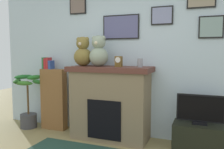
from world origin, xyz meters
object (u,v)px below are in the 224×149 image
object	(u,v)px
potted_plant	(28,105)
teddy_bear_grey	(99,52)
mantel_clock	(119,61)
bookshelf	(54,97)
television	(200,110)
teddy_bear_tan	(83,53)
candle_jar	(140,63)
fireplace	(110,103)
tv_stand	(199,138)

from	to	relation	value
potted_plant	teddy_bear_grey	distance (m)	1.77
potted_plant	mantel_clock	world-z (taller)	mantel_clock
bookshelf	potted_plant	distance (m)	0.53
television	teddy_bear_tan	world-z (taller)	teddy_bear_tan
bookshelf	mantel_clock	bearing A→B (deg)	-4.16
candle_jar	mantel_clock	size ratio (longest dim) A/B	0.81
fireplace	tv_stand	distance (m)	1.44
fireplace	television	world-z (taller)	fireplace
potted_plant	television	world-z (taller)	potted_plant
bookshelf	teddy_bear_grey	distance (m)	1.28
television	candle_jar	distance (m)	1.10
fireplace	candle_jar	world-z (taller)	candle_jar
bookshelf	potted_plant	xyz separation A→B (m)	(-0.49, -0.11, -0.16)
teddy_bear_tan	teddy_bear_grey	size ratio (longest dim) A/B	0.97
fireplace	television	distance (m)	1.38
fireplace	potted_plant	size ratio (longest dim) A/B	1.34
fireplace	bookshelf	size ratio (longest dim) A/B	1.02
potted_plant	television	distance (m)	3.04
candle_jar	television	bearing A→B (deg)	-0.48
potted_plant	candle_jar	world-z (taller)	candle_jar
bookshelf	teddy_bear_grey	xyz separation A→B (m)	(0.97, -0.09, 0.83)
candle_jar	teddy_bear_tan	world-z (taller)	teddy_bear_tan
mantel_clock	teddy_bear_tan	size ratio (longest dim) A/B	0.34
tv_stand	mantel_clock	xyz separation A→B (m)	(-1.23, 0.00, 1.08)
candle_jar	potted_plant	bearing A→B (deg)	-179.45
fireplace	candle_jar	xyz separation A→B (m)	(0.49, -0.02, 0.66)
bookshelf	teddy_bear_tan	world-z (taller)	teddy_bear_tan
fireplace	teddy_bear_tan	distance (m)	0.95
fireplace	mantel_clock	distance (m)	0.69
potted_plant	teddy_bear_tan	distance (m)	1.53
tv_stand	teddy_bear_tan	world-z (taller)	teddy_bear_tan
tv_stand	television	size ratio (longest dim) A/B	1.12
tv_stand	teddy_bear_tan	bearing A→B (deg)	179.84
mantel_clock	teddy_bear_grey	size ratio (longest dim) A/B	0.33
mantel_clock	teddy_bear_tan	distance (m)	0.65
teddy_bear_tan	mantel_clock	bearing A→B (deg)	-0.06
candle_jar	teddy_bear_grey	distance (m)	0.71
fireplace	candle_jar	distance (m)	0.82
fireplace	teddy_bear_tan	world-z (taller)	teddy_bear_tan
bookshelf	tv_stand	size ratio (longest dim) A/B	1.83
potted_plant	tv_stand	bearing A→B (deg)	0.28
bookshelf	tv_stand	xyz separation A→B (m)	(2.54, -0.10, -0.39)
teddy_bear_tan	teddy_bear_grey	distance (m)	0.29
candle_jar	teddy_bear_grey	bearing A→B (deg)	-179.95
potted_plant	teddy_bear_tan	bearing A→B (deg)	0.99
bookshelf	candle_jar	bearing A→B (deg)	-3.25
tv_stand	teddy_bear_grey	xyz separation A→B (m)	(-1.58, 0.01, 1.22)
fireplace	television	size ratio (longest dim) A/B	2.09
candle_jar	teddy_bear_tan	size ratio (longest dim) A/B	0.28
potted_plant	television	xyz separation A→B (m)	(3.03, 0.01, 0.19)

